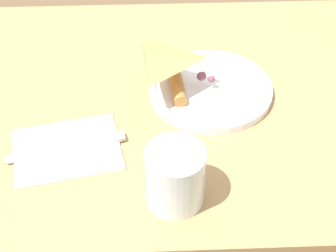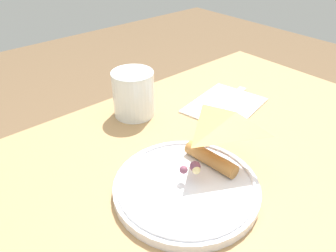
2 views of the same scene
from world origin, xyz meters
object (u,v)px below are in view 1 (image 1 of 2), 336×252
Objects in this scene: milk_glass at (175,178)px; plate_pizza at (209,87)px; butter_knife at (73,146)px; dining_table at (166,143)px; napkin_folded at (67,149)px.

plate_pizza is at bearing -106.93° from milk_glass.
milk_glass is (0.08, 0.25, 0.03)m from plate_pizza.
milk_glass is 0.21m from butter_knife.
dining_table is 4.13× the size of plate_pizza.
milk_glass is at bearing 91.43° from dining_table.
dining_table is 0.25m from butter_knife.
plate_pizza is (-0.08, -0.01, 0.14)m from dining_table.
plate_pizza reaches higher than dining_table.
napkin_folded is 0.01m from butter_knife.
butter_knife is at bearing 39.10° from dining_table.
plate_pizza is 0.28m from butter_knife.
plate_pizza is at bearing -164.18° from butter_knife.
napkin_folded is at bearing 0.00° from butter_knife.
napkin_folded is at bearing 37.93° from dining_table.
dining_table is 9.61× the size of milk_glass.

